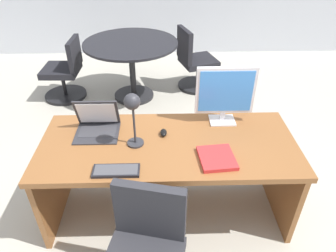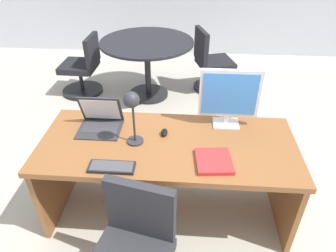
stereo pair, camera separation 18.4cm
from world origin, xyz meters
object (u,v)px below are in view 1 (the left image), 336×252
object	(u,v)px
meeting_chair_far	(194,65)
desk	(168,158)
monitor	(225,93)
laptop	(97,122)
keyboard	(116,171)
desk_lamp	(133,109)
mouse	(164,133)
book	(217,158)
meeting_chair_near	(66,75)
meeting_table	(131,56)

from	to	relation	value
meeting_chair_far	desk	bearing A→B (deg)	-100.93
monitor	laptop	bearing A→B (deg)	-174.23
keyboard	desk_lamp	bearing A→B (deg)	68.50
monitor	mouse	xyz separation A→B (m)	(-0.47, -0.17, -0.24)
monitor	keyboard	distance (m)	1.00
keyboard	meeting_chair_far	bearing A→B (deg)	73.33
desk_lamp	meeting_chair_far	bearing A→B (deg)	73.91
mouse	keyboard	bearing A→B (deg)	-127.78
book	mouse	bearing A→B (deg)	140.24
book	meeting_chair_near	world-z (taller)	meeting_chair_near
keyboard	meeting_table	bearing A→B (deg)	91.89
laptop	book	distance (m)	0.93
meeting_table	meeting_chair_far	distance (m)	0.92
desk	laptop	world-z (taller)	laptop
meeting_table	meeting_chair_far	world-z (taller)	meeting_chair_far
desk_lamp	meeting_chair_far	world-z (taller)	desk_lamp
monitor	meeting_chair_far	xyz separation A→B (m)	(-0.01, 2.01, -0.64)
keyboard	meeting_chair_near	size ratio (longest dim) A/B	0.37
keyboard	laptop	bearing A→B (deg)	111.71
desk	laptop	bearing A→B (deg)	166.38
laptop	desk_lamp	world-z (taller)	desk_lamp
laptop	book	xyz separation A→B (m)	(0.85, -0.37, -0.06)
desk_lamp	meeting_table	xyz separation A→B (m)	(-0.18, 2.06, -0.45)
monitor	meeting_chair_near	distance (m)	2.58
mouse	book	xyz separation A→B (m)	(0.36, -0.30, -0.01)
laptop	keyboard	distance (m)	0.52
mouse	meeting_chair_far	xyz separation A→B (m)	(0.46, 2.19, -0.40)
meeting_table	meeting_chair_near	world-z (taller)	meeting_chair_near
desk_lamp	meeting_table	distance (m)	2.11
monitor	book	bearing A→B (deg)	-103.97
laptop	desk_lamp	xyz separation A→B (m)	(0.30, -0.21, 0.23)
laptop	desk	bearing A→B (deg)	-13.62
desk	mouse	distance (m)	0.22
book	keyboard	bearing A→B (deg)	-171.09
desk	book	bearing A→B (deg)	-36.88
desk_lamp	book	distance (m)	0.65
mouse	desk_lamp	size ratio (longest dim) A/B	0.21
meeting_chair_far	desk_lamp	bearing A→B (deg)	-106.09
desk	desk_lamp	xyz separation A→B (m)	(-0.24, -0.08, 0.50)
meeting_chair_far	meeting_table	bearing A→B (deg)	-162.96
monitor	mouse	distance (m)	0.56
desk	meeting_chair_far	xyz separation A→B (m)	(0.43, 2.24, -0.19)
monitor	laptop	size ratio (longest dim) A/B	1.43
keyboard	desk	bearing A→B (deg)	45.39
desk	meeting_table	distance (m)	2.02
keyboard	book	bearing A→B (deg)	8.91
meeting_chair_near	desk_lamp	bearing A→B (deg)	-62.65
keyboard	mouse	bearing A→B (deg)	52.22
desk	meeting_chair_far	world-z (taller)	meeting_chair_far
meeting_chair_near	desk	bearing A→B (deg)	-56.80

